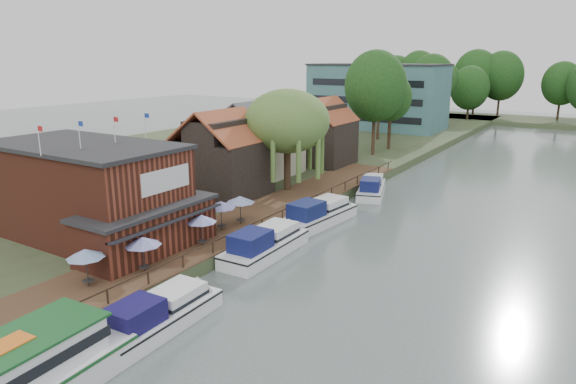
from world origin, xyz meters
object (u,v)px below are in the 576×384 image
Objects in this scene: hotel_block at (377,96)px; umbrella_2 at (202,230)px; cottage_a at (222,153)px; cruiser_1 at (265,241)px; cottage_b at (256,138)px; cruiser_2 at (319,211)px; swan at (133,344)px; pub at (103,194)px; umbrella_4 at (240,210)px; cottage_c at (322,131)px; cruiser_3 at (372,185)px; cruiser_0 at (159,310)px; umbrella_3 at (221,216)px; willow at (287,141)px; umbrella_0 at (87,268)px; umbrella_1 at (143,255)px.

umbrella_2 is (15.11, -68.32, -4.86)m from hotel_block.
cruiser_1 is at bearing -38.57° from cottage_a.
cottage_b is 0.97× the size of cruiser_2.
swan is (1.49, -14.05, -0.97)m from cruiser_1.
umbrella_4 is (6.35, 8.28, -2.36)m from pub.
cottage_c is 0.94× the size of cruiser_3.
cruiser_3 is (-1.51, 32.52, -0.03)m from cruiser_0.
cruiser_0 is (4.57, -8.69, -1.18)m from umbrella_2.
cruiser_2 is at bearing -36.10° from cottage_b.
hotel_block is at bearing 102.20° from umbrella_3.
cruiser_0 is (19.68, -77.01, -6.05)m from hotel_block.
willow reaches higher than swan.
pub is 71.49m from hotel_block.
cottage_b is (-3.00, 10.00, 0.00)m from cottage_a.
cruiser_0 is (5.68, -12.26, -1.18)m from umbrella_3.
willow is at bearing 106.69° from swan.
umbrella_0 is 0.98× the size of umbrella_4.
cottage_c is 26.65m from umbrella_4.
hotel_block reaches higher than umbrella_2.
umbrella_2 is (8.11, -12.32, -2.96)m from cottage_a.
cottage_a reaches higher than swan.
cruiser_1 is (11.46, -9.14, -4.06)m from cottage_a.
cottage_b reaches higher than cruiser_3.
cottage_b is at bearing 111.78° from umbrella_1.
umbrella_2 is at bearing -77.53° from hotel_block.
cottage_b is 0.98× the size of cruiser_1.
umbrella_1 is 5.54m from umbrella_2.
umbrella_0 is at bearing 161.28° from swan.
cottage_c is at bearing 105.82° from swan.
cottage_a is at bearing -176.06° from cruiser_2.
umbrella_3 is (0.13, 12.37, 0.00)m from umbrella_0.
cruiser_0 reaches higher than swan.
umbrella_3 is (-1.14, 9.11, 0.00)m from umbrella_1.
cruiser_1 is (6.96, -14.14, -5.03)m from willow.
willow is at bearing 103.65° from umbrella_4.
cruiser_1 is (-1.22, 11.87, 0.08)m from cruiser_0.
hotel_block is 48.44m from cruiser_3.
umbrella_2 is at bearing 115.64° from cruiser_0.
umbrella_3 reaches higher than cruiser_3.
willow reaches higher than cruiser_2.
umbrella_1 is 7.47m from swan.
cruiser_1 reaches higher than cruiser_3.
pub is 10.70m from umbrella_4.
hotel_block is 10.69× the size of umbrella_3.
umbrella_4 is at bearing 97.76° from umbrella_2.
cruiser_1 is at bearing 43.50° from umbrella_2.
hotel_block is at bearing 100.20° from umbrella_0.
umbrella_2 is at bearing 90.26° from umbrella_1.
swan is (4.82, -5.33, -2.07)m from umbrella_1.
cottage_c reaches higher than cruiser_1.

